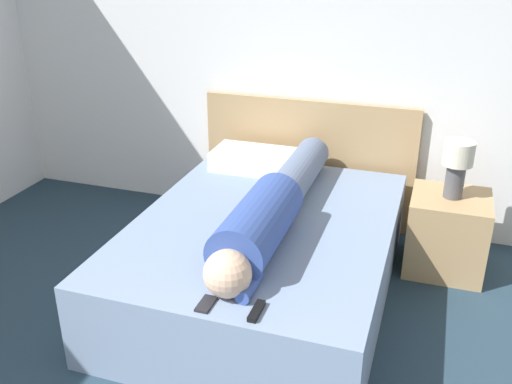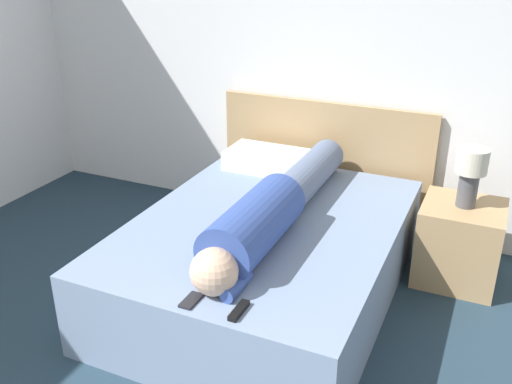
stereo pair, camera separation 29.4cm
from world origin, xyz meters
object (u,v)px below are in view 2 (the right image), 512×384
at_px(person_lying, 273,209).
at_px(pillow_near_headboard, 269,160).
at_px(bed, 266,258).
at_px(tv_remote, 239,310).
at_px(cell_phone, 191,300).
at_px(table_lamp, 471,171).
at_px(nightstand, 459,243).

bearing_deg(person_lying, pillow_near_headboard, 114.50).
relative_size(bed, person_lying, 1.08).
bearing_deg(person_lying, bed, 132.71).
relative_size(bed, tv_remote, 13.19).
distance_m(person_lying, tv_remote, 0.82).
relative_size(pillow_near_headboard, cell_phone, 4.60).
bearing_deg(bed, cell_phone, -89.52).
distance_m(bed, cell_phone, 0.92).
bearing_deg(table_lamp, nightstand, -104.04).
bearing_deg(nightstand, bed, -147.91).
distance_m(table_lamp, tv_remote, 1.74).
bearing_deg(cell_phone, tv_remote, 3.35).
xyz_separation_m(table_lamp, cell_phone, (-1.04, -1.54, -0.25)).
height_order(bed, pillow_near_headboard, pillow_near_headboard).
height_order(nightstand, table_lamp, table_lamp).
xyz_separation_m(bed, table_lamp, (1.05, 0.66, 0.50)).
bearing_deg(tv_remote, bed, 105.65).
bearing_deg(table_lamp, bed, -147.91).
bearing_deg(bed, tv_remote, -74.35).
bearing_deg(table_lamp, pillow_near_headboard, 174.98).
distance_m(tv_remote, cell_phone, 0.24).
bearing_deg(bed, person_lying, -47.29).
relative_size(nightstand, person_lying, 0.28).
relative_size(pillow_near_headboard, tv_remote, 3.99).
xyz_separation_m(nightstand, cell_phone, (-1.04, -1.54, 0.24)).
relative_size(person_lying, pillow_near_headboard, 3.06).
xyz_separation_m(bed, person_lying, (0.07, -0.08, 0.38)).
height_order(nightstand, tv_remote, tv_remote).
distance_m(person_lying, cell_phone, 0.82).
height_order(nightstand, person_lying, person_lying).
bearing_deg(tv_remote, pillow_near_headboard, 108.80).
bearing_deg(cell_phone, nightstand, 56.06).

